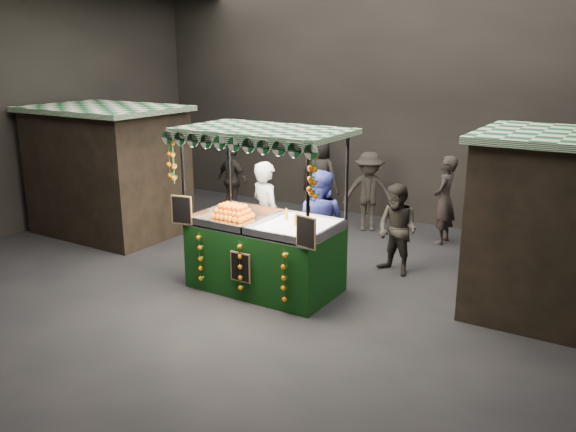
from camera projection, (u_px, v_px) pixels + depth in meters
The scene contains 12 objects.
ground at pixel (259, 289), 9.47m from camera, with size 12.00×12.00×0.00m, color black.
market_hall at pixel (255, 71), 8.56m from camera, with size 12.10×10.10×5.05m.
neighbour_stall_left at pixel (108, 170), 12.17m from camera, with size 3.00×2.20×2.60m.
juice_stall at pixel (264, 242), 9.25m from camera, with size 2.64×1.55×2.55m.
vendor_grey at pixel (266, 216), 10.14m from camera, with size 0.81×0.69×1.89m.
vendor_blue at pixel (320, 224), 9.81m from camera, with size 0.93×0.76×1.82m.
shopper_0 at pixel (184, 180), 13.47m from camera, with size 0.66×0.48×1.68m.
shopper_1 at pixel (397, 230), 9.93m from camera, with size 0.89×0.78×1.55m.
shopper_2 at pixel (233, 180), 13.78m from camera, with size 0.97×0.54×1.56m.
shopper_3 at pixel (369, 192), 12.37m from camera, with size 1.24×1.04×1.67m.
shopper_4 at pixel (318, 178), 13.11m from camera, with size 0.96×0.65×1.92m.
shopper_6 at pixel (444, 200), 11.52m from camera, with size 0.42×0.64×1.74m.
Camera 1 is at (5.04, -7.25, 3.66)m, focal length 37.05 mm.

